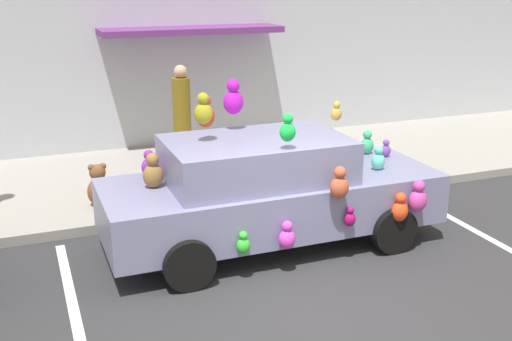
# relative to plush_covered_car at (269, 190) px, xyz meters

# --- Properties ---
(ground_plane) EXTENTS (60.00, 60.00, 0.00)m
(ground_plane) POSITION_rel_plush_covered_car_xyz_m (-0.25, -1.79, -0.81)
(ground_plane) COLOR #2D2D30
(sidewalk) EXTENTS (24.00, 4.00, 0.15)m
(sidewalk) POSITION_rel_plush_covered_car_xyz_m (-0.25, 3.21, -0.73)
(sidewalk) COLOR gray
(sidewalk) RESTS_ON ground
(parking_stripe_front) EXTENTS (0.12, 3.60, 0.01)m
(parking_stripe_front) POSITION_rel_plush_covered_car_xyz_m (3.02, -0.79, -0.80)
(parking_stripe_front) COLOR silver
(parking_stripe_front) RESTS_ON ground
(parking_stripe_rear) EXTENTS (0.12, 3.60, 0.01)m
(parking_stripe_rear) POSITION_rel_plush_covered_car_xyz_m (-2.73, -0.79, -0.80)
(parking_stripe_rear) COLOR silver
(parking_stripe_rear) RESTS_ON ground
(plush_covered_car) EXTENTS (4.60, 2.00, 2.25)m
(plush_covered_car) POSITION_rel_plush_covered_car_xyz_m (0.00, 0.00, 0.00)
(plush_covered_car) COLOR gray
(plush_covered_car) RESTS_ON ground
(teddy_bear_on_sidewalk) EXTENTS (0.36, 0.30, 0.68)m
(teddy_bear_on_sidewalk) POSITION_rel_plush_covered_car_xyz_m (-2.03, 2.02, -0.34)
(teddy_bear_on_sidewalk) COLOR brown
(teddy_bear_on_sidewalk) RESTS_ON sidewalk
(pedestrian_near_shopfront) EXTENTS (0.33, 0.33, 1.89)m
(pedestrian_near_shopfront) POSITION_rel_plush_covered_car_xyz_m (-0.23, 3.64, 0.24)
(pedestrian_near_shopfront) COLOR brown
(pedestrian_near_shopfront) RESTS_ON sidewalk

